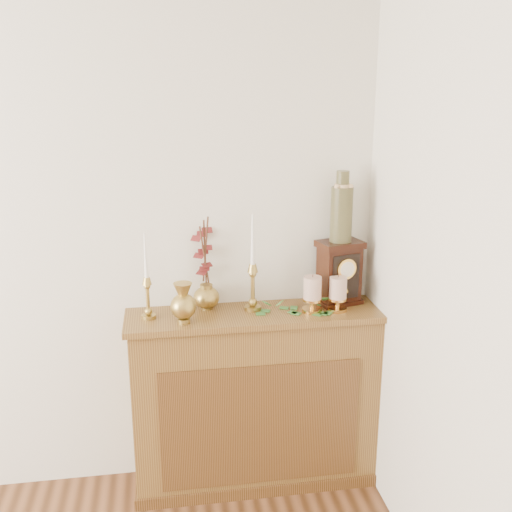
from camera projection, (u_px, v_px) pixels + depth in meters
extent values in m
cube|color=brown|center=(255.00, 401.00, 3.00)|extent=(1.20, 0.30, 0.90)
cube|color=brown|center=(260.00, 425.00, 2.87)|extent=(0.96, 0.01, 0.63)
cube|color=brown|center=(255.00, 315.00, 2.87)|extent=(1.24, 0.34, 0.03)
cube|color=brown|center=(255.00, 473.00, 3.12)|extent=(1.23, 0.33, 0.06)
cylinder|color=#B49A48|center=(149.00, 316.00, 2.79)|extent=(0.07, 0.07, 0.02)
sphere|color=#B49A48|center=(148.00, 311.00, 2.78)|extent=(0.04, 0.04, 0.04)
cylinder|color=#B49A48|center=(148.00, 299.00, 2.77)|extent=(0.02, 0.02, 0.12)
sphere|color=#B49A48|center=(147.00, 286.00, 2.75)|extent=(0.03, 0.03, 0.03)
cone|color=#B49A48|center=(147.00, 281.00, 2.74)|extent=(0.04, 0.04, 0.03)
cone|color=white|center=(145.00, 256.00, 2.71)|extent=(0.02, 0.02, 0.21)
cylinder|color=#B49A48|center=(253.00, 308.00, 2.89)|extent=(0.08, 0.08, 0.02)
sphere|color=#B49A48|center=(253.00, 302.00, 2.89)|extent=(0.04, 0.04, 0.04)
cylinder|color=#B49A48|center=(253.00, 289.00, 2.87)|extent=(0.02, 0.02, 0.14)
sphere|color=#B49A48|center=(253.00, 274.00, 2.85)|extent=(0.04, 0.04, 0.04)
cone|color=#B49A48|center=(253.00, 268.00, 2.84)|extent=(0.05, 0.05, 0.04)
cone|color=white|center=(253.00, 240.00, 2.80)|extent=(0.02, 0.02, 0.25)
cylinder|color=#B49A48|center=(184.00, 321.00, 2.74)|extent=(0.06, 0.06, 0.02)
sphere|color=#B49A48|center=(183.00, 306.00, 2.72)|extent=(0.12, 0.12, 0.12)
cone|color=#B49A48|center=(183.00, 289.00, 2.69)|extent=(0.09, 0.09, 0.06)
cylinder|color=#B49A48|center=(207.00, 308.00, 2.91)|extent=(0.05, 0.05, 0.01)
ellipsoid|color=#B49A48|center=(206.00, 297.00, 2.89)|extent=(0.13, 0.13, 0.11)
cylinder|color=#B49A48|center=(206.00, 287.00, 2.88)|extent=(0.06, 0.06, 0.02)
cylinder|color=#472819|center=(204.00, 256.00, 2.84)|extent=(0.05, 0.07, 0.30)
cylinder|color=#472819|center=(205.00, 253.00, 2.84)|extent=(0.02, 0.07, 0.33)
cylinder|color=#472819|center=(206.00, 250.00, 2.84)|extent=(0.03, 0.12, 0.35)
cylinder|color=gold|center=(312.00, 310.00, 2.87)|extent=(0.10, 0.10, 0.02)
cylinder|color=gold|center=(312.00, 304.00, 2.86)|extent=(0.02, 0.02, 0.04)
cylinder|color=gold|center=(312.00, 299.00, 2.86)|extent=(0.09, 0.09, 0.01)
cylinder|color=beige|center=(312.00, 288.00, 2.84)|extent=(0.09, 0.09, 0.11)
cylinder|color=#472819|center=(313.00, 276.00, 2.82)|extent=(0.00, 0.00, 0.01)
cylinder|color=gold|center=(337.00, 309.00, 2.89)|extent=(0.09, 0.09, 0.02)
cylinder|color=gold|center=(337.00, 303.00, 2.88)|extent=(0.02, 0.02, 0.04)
cylinder|color=gold|center=(338.00, 299.00, 2.87)|extent=(0.09, 0.09, 0.01)
cylinder|color=beige|center=(338.00, 287.00, 2.85)|extent=(0.08, 0.08, 0.10)
cylinder|color=#472819|center=(338.00, 276.00, 2.84)|extent=(0.00, 0.00, 0.01)
cube|color=#336F2A|center=(274.00, 311.00, 2.87)|extent=(0.05, 0.04, 0.00)
cube|color=#336F2A|center=(306.00, 309.00, 2.90)|extent=(0.05, 0.06, 0.00)
cube|color=#336F2A|center=(301.00, 315.00, 2.82)|extent=(0.06, 0.05, 0.00)
cube|color=#336F2A|center=(279.00, 310.00, 2.89)|extent=(0.06, 0.06, 0.00)
cube|color=#336F2A|center=(315.00, 306.00, 2.94)|extent=(0.04, 0.05, 0.00)
cube|color=#336F2A|center=(323.00, 310.00, 2.88)|extent=(0.05, 0.04, 0.00)
cube|color=#336F2A|center=(308.00, 306.00, 2.93)|extent=(0.05, 0.04, 0.00)
cube|color=#336F2A|center=(287.00, 312.00, 2.86)|extent=(0.05, 0.04, 0.00)
cube|color=#336F2A|center=(290.00, 312.00, 2.86)|extent=(0.05, 0.04, 0.00)
cube|color=#336F2A|center=(274.00, 313.00, 2.85)|extent=(0.04, 0.04, 0.00)
cube|color=#336F2A|center=(301.00, 306.00, 2.94)|extent=(0.05, 0.05, 0.00)
cube|color=#336F2A|center=(280.00, 306.00, 2.93)|extent=(0.06, 0.06, 0.00)
cube|color=#336F2A|center=(267.00, 303.00, 2.86)|extent=(0.05, 0.04, 0.02)
cube|color=#336F2A|center=(280.00, 303.00, 2.81)|extent=(0.05, 0.04, 0.02)
cube|color=#336F2A|center=(324.00, 299.00, 2.89)|extent=(0.03, 0.04, 0.02)
cube|color=black|center=(338.00, 300.00, 2.99)|extent=(0.24, 0.20, 0.02)
cube|color=black|center=(339.00, 274.00, 2.95)|extent=(0.22, 0.17, 0.27)
cube|color=black|center=(340.00, 244.00, 2.91)|extent=(0.24, 0.20, 0.03)
cube|color=black|center=(346.00, 277.00, 2.89)|extent=(0.15, 0.04, 0.22)
cylinder|color=#F7BB49|center=(347.00, 269.00, 2.88)|extent=(0.10, 0.04, 0.10)
cylinder|color=silver|center=(347.00, 269.00, 2.88)|extent=(0.07, 0.02, 0.08)
sphere|color=#F7BB49|center=(345.00, 291.00, 2.92)|extent=(0.03, 0.03, 0.03)
cylinder|color=#172F22|center=(341.00, 215.00, 2.87)|extent=(0.11, 0.11, 0.27)
cylinder|color=#172F22|center=(343.00, 180.00, 2.82)|extent=(0.06, 0.06, 0.09)
cylinder|color=tan|center=(342.00, 186.00, 2.83)|extent=(0.08, 0.08, 0.02)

